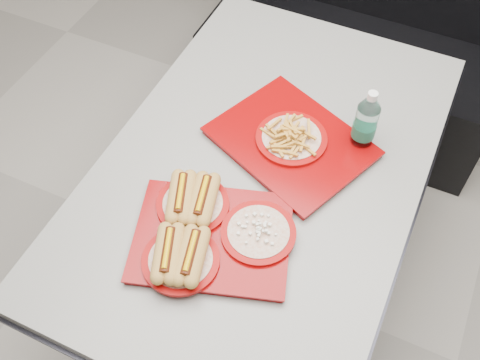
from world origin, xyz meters
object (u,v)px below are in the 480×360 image
at_px(water_bottle, 365,124).
at_px(diner_table, 262,195).
at_px(tray_near, 206,232).
at_px(tray_far, 291,140).
at_px(booth_bench, 357,38).

bearing_deg(water_bottle, diner_table, -141.98).
bearing_deg(diner_table, water_bottle, 38.02).
bearing_deg(tray_near, water_bottle, 60.59).
bearing_deg(tray_far, water_bottle, 24.53).
bearing_deg(tray_near, booth_bench, 88.49).
bearing_deg(water_bottle, tray_far, -155.47).
relative_size(diner_table, tray_far, 2.63).
bearing_deg(booth_bench, tray_far, -87.30).
bearing_deg(water_bottle, booth_bench, 104.56).
distance_m(diner_table, tray_far, 0.22).
xyz_separation_m(tray_near, water_bottle, (0.27, 0.48, 0.06)).
distance_m(tray_near, water_bottle, 0.56).
height_order(diner_table, water_bottle, water_bottle).
bearing_deg(diner_table, tray_near, -97.01).
bearing_deg(diner_table, tray_far, 64.49).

